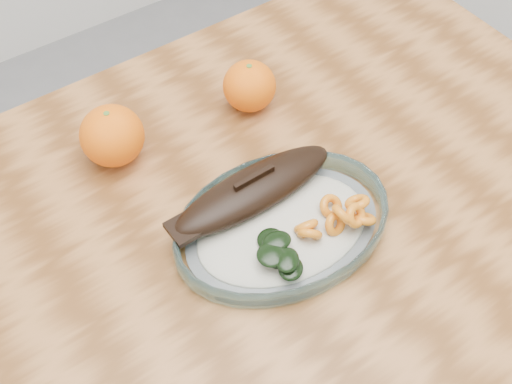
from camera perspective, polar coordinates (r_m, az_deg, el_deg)
dining_table at (r=0.91m, az=-1.26°, el=-7.99°), size 1.20×0.80×0.75m
plated_meal at (r=0.82m, az=2.26°, el=-2.65°), size 0.58×0.58×0.08m
orange_left at (r=0.90m, az=-12.67°, el=4.90°), size 0.09×0.09×0.09m
orange_right at (r=0.96m, az=-0.59°, el=9.40°), size 0.08×0.08×0.08m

